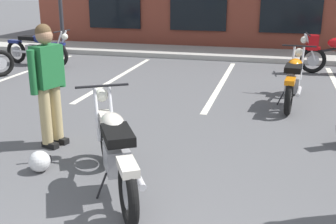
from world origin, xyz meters
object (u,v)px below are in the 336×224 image
(motorcycle_red_sportbike, at_px, (293,80))
(motorcycle_green_cafe_racer, at_px, (37,48))
(person_near_building, at_px, (48,79))
(helmet_on_pavement, at_px, (40,161))
(motorcycle_foreground_classic, at_px, (115,149))

(motorcycle_red_sportbike, height_order, motorcycle_green_cafe_racer, same)
(motorcycle_red_sportbike, xyz_separation_m, person_near_building, (-3.28, -2.99, 0.49))
(motorcycle_red_sportbike, height_order, helmet_on_pavement, motorcycle_red_sportbike)
(person_near_building, bearing_deg, motorcycle_red_sportbike, 42.34)
(motorcycle_foreground_classic, height_order, person_near_building, person_near_building)
(motorcycle_red_sportbike, bearing_deg, motorcycle_foreground_classic, -116.19)
(person_near_building, bearing_deg, motorcycle_green_cafe_racer, 123.14)
(motorcycle_red_sportbike, bearing_deg, person_near_building, -137.66)
(motorcycle_foreground_classic, distance_m, motorcycle_red_sportbike, 4.42)
(helmet_on_pavement, bearing_deg, person_near_building, 108.92)
(motorcycle_red_sportbike, bearing_deg, motorcycle_green_cafe_racer, 161.97)
(motorcycle_green_cafe_racer, distance_m, helmet_on_pavement, 6.98)
(motorcycle_foreground_classic, height_order, motorcycle_green_cafe_racer, same)
(motorcycle_green_cafe_racer, xyz_separation_m, person_near_building, (3.36, -5.14, 0.49))
(person_near_building, relative_size, helmet_on_pavement, 6.44)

